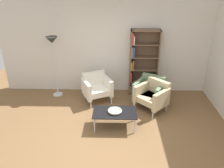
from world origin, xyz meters
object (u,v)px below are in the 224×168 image
decorative_bowl (115,111)px  armchair_near_window (96,87)px  armchair_by_bookshelf (150,90)px  floor_lamp_torchiere (53,47)px  coffee_table_low (115,113)px  armchair_spare_guest (153,95)px  bookshelf_tall (142,63)px

decorative_bowl → armchair_near_window: size_ratio=0.35×
armchair_by_bookshelf → floor_lamp_torchiere: 2.87m
coffee_table_low → floor_lamp_torchiere: floor_lamp_torchiere is taller
coffee_table_low → armchair_by_bookshelf: size_ratio=1.08×
armchair_spare_guest → floor_lamp_torchiere: bearing=-149.9°
armchair_spare_guest → floor_lamp_torchiere: (-2.68, 0.74, 1.03)m
bookshelf_tall → armchair_by_bookshelf: size_ratio=2.04×
decorative_bowl → armchair_by_bookshelf: armchair_by_bookshelf is taller
bookshelf_tall → armchair_by_bookshelf: 0.88m
coffee_table_low → armchair_by_bookshelf: bearing=48.6°
decorative_bowl → floor_lamp_torchiere: bearing=138.1°
armchair_spare_guest → floor_lamp_torchiere: 2.96m
bookshelf_tall → armchair_near_window: (-1.27, -0.50, -0.53)m
decorative_bowl → armchair_near_window: bearing=113.0°
coffee_table_low → floor_lamp_torchiere: 2.53m
bookshelf_tall → armchair_near_window: bearing=-158.4°
coffee_table_low → armchair_by_bookshelf: (0.93, 1.06, 0.05)m
bookshelf_tall → armchair_near_window: 1.46m
armchair_spare_guest → floor_lamp_torchiere: size_ratio=0.54×
armchair_near_window → coffee_table_low: bearing=-92.0°
armchair_spare_guest → coffee_table_low: bearing=-95.2°
armchair_near_window → floor_lamp_torchiere: 1.60m
coffee_table_low → decorative_bowl: size_ratio=3.12×
decorative_bowl → armchair_by_bookshelf: size_ratio=0.34×
armchair_by_bookshelf → coffee_table_low: bearing=-102.7°
bookshelf_tall → coffee_table_low: bookshelf_tall is taller
armchair_near_window → armchair_spare_guest: (1.50, -0.44, 0.00)m
armchair_near_window → armchair_spare_guest: size_ratio=0.96×
coffee_table_low → armchair_near_window: bearing=113.0°
bookshelf_tall → armchair_spare_guest: bearing=-76.6°
bookshelf_tall → floor_lamp_torchiere: (-2.45, -0.21, 0.51)m
bookshelf_tall → decorative_bowl: 1.96m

